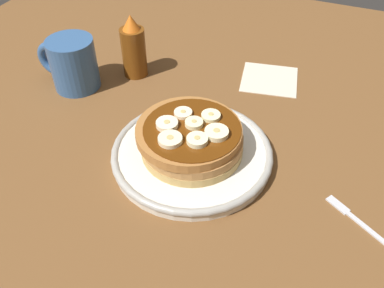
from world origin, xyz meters
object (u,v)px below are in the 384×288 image
at_px(banana_slice_5, 211,116).
at_px(coffee_mug, 72,63).
at_px(napkin, 269,79).
at_px(banana_slice_0, 194,124).
at_px(plate, 192,153).
at_px(banana_slice_1, 167,124).
at_px(fork, 361,223).
at_px(banana_slice_2, 170,140).
at_px(banana_slice_6, 197,140).
at_px(banana_slice_4, 217,133).
at_px(syrup_bottle, 134,49).
at_px(pancake_stack, 190,138).
at_px(banana_slice_3, 183,113).

relative_size(banana_slice_5, coffee_mug, 0.24).
bearing_deg(coffee_mug, napkin, -154.18).
bearing_deg(coffee_mug, banana_slice_0, 162.19).
height_order(plate, banana_slice_1, banana_slice_1).
xyz_separation_m(banana_slice_5, fork, (-0.25, 0.06, -0.06)).
height_order(banana_slice_2, banana_slice_6, same).
distance_m(banana_slice_1, fork, 0.31).
distance_m(banana_slice_2, banana_slice_5, 0.08).
bearing_deg(banana_slice_6, banana_slice_4, -128.51).
relative_size(napkin, syrup_bottle, 0.86).
relative_size(pancake_stack, banana_slice_4, 4.61).
xyz_separation_m(banana_slice_4, banana_slice_6, (0.02, 0.03, -0.00)).
distance_m(banana_slice_4, napkin, 0.28).
bearing_deg(coffee_mug, fork, 166.80).
bearing_deg(fork, syrup_bottle, -24.55).
relative_size(plate, napkin, 2.33).
bearing_deg(banana_slice_0, napkin, -101.92).
bearing_deg(banana_slice_3, pancake_stack, 133.09).
height_order(banana_slice_5, coffee_mug, coffee_mug).
bearing_deg(banana_slice_4, coffee_mug, -17.11).
bearing_deg(banana_slice_5, banana_slice_3, 12.98).
bearing_deg(syrup_bottle, napkin, -161.71).
relative_size(plate, fork, 2.22).
bearing_deg(banana_slice_4, banana_slice_1, 7.58).
bearing_deg(coffee_mug, banana_slice_2, 152.75).
relative_size(banana_slice_2, fork, 0.31).
relative_size(plate, coffee_mug, 2.03).
distance_m(banana_slice_0, banana_slice_1, 0.04).
xyz_separation_m(plate, syrup_bottle, (0.20, -0.18, 0.05)).
bearing_deg(banana_slice_1, banana_slice_6, 164.56).
height_order(banana_slice_4, fork, banana_slice_4).
xyz_separation_m(banana_slice_0, banana_slice_4, (-0.04, 0.01, 0.00)).
bearing_deg(banana_slice_4, plate, -0.09).
relative_size(plate, banana_slice_6, 8.14).
distance_m(banana_slice_1, banana_slice_5, 0.07).
bearing_deg(pancake_stack, banana_slice_6, 129.71).
bearing_deg(plate, banana_slice_1, 15.49).
bearing_deg(napkin, banana_slice_5, 80.51).
height_order(pancake_stack, napkin, pancake_stack).
distance_m(plate, banana_slice_5, 0.07).
height_order(banana_slice_5, fork, banana_slice_5).
height_order(banana_slice_1, banana_slice_4, same).
relative_size(plate, banana_slice_4, 7.14).
relative_size(banana_slice_0, banana_slice_4, 0.77).
distance_m(banana_slice_1, napkin, 0.30).
height_order(banana_slice_3, banana_slice_4, banana_slice_4).
bearing_deg(banana_slice_4, banana_slice_0, -11.58).
distance_m(banana_slice_4, banana_slice_5, 0.04).
bearing_deg(syrup_bottle, pancake_stack, 137.45).
height_order(banana_slice_2, banana_slice_3, banana_slice_2).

